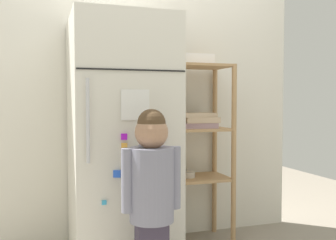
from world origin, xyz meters
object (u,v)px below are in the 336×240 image
Objects in this scene: refrigerator at (121,140)px; pantry_shelf_unit at (198,134)px; child_standing at (152,184)px; fruit_bin at (195,61)px.

pantry_shelf_unit is (0.59, 0.15, 0.01)m from refrigerator.
fruit_bin is at bearing 52.94° from child_standing.
child_standing is 0.77× the size of pantry_shelf_unit.
child_standing is 4.21× the size of fruit_bin.
fruit_bin is (0.57, 0.15, 0.55)m from refrigerator.
pantry_shelf_unit reaches higher than child_standing.
fruit_bin reaches higher than child_standing.
refrigerator is at bearing -164.96° from fruit_bin.
refrigerator is 1.20× the size of pantry_shelf_unit.
refrigerator reaches higher than pantry_shelf_unit.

